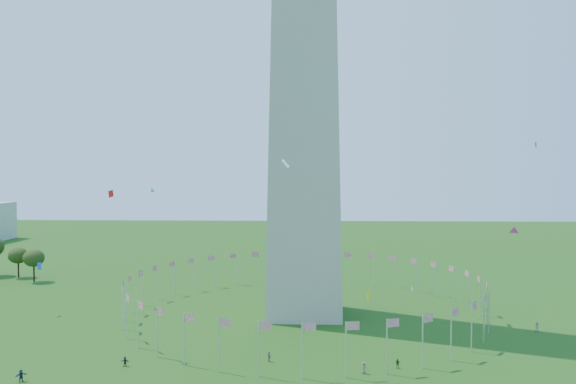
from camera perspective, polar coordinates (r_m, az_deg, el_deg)
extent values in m
cylinder|color=silver|center=(136.52, 18.95, -10.01)|extent=(0.24, 0.24, 9.00)
cylinder|color=silver|center=(142.88, 17.89, -9.46)|extent=(0.24, 0.24, 9.00)
cylinder|color=silver|center=(148.79, 16.50, -8.99)|extent=(0.24, 0.24, 9.00)
cylinder|color=silver|center=(154.14, 14.83, -8.59)|extent=(0.24, 0.24, 9.00)
cylinder|color=silver|center=(158.82, 12.95, -8.26)|extent=(0.24, 0.24, 9.00)
cylinder|color=silver|center=(162.77, 10.90, -8.00)|extent=(0.24, 0.24, 9.00)
cylinder|color=silver|center=(165.91, 8.71, -7.80)|extent=(0.24, 0.24, 9.00)
cylinder|color=silver|center=(168.19, 6.44, -7.65)|extent=(0.24, 0.24, 9.00)
cylinder|color=silver|center=(169.59, 4.10, -7.56)|extent=(0.24, 0.24, 9.00)
cylinder|color=silver|center=(170.09, 1.74, -7.53)|extent=(0.24, 0.24, 9.00)
cylinder|color=silver|center=(169.67, -0.63, -7.55)|extent=(0.24, 0.24, 9.00)
cylinder|color=silver|center=(168.34, -2.97, -7.63)|extent=(0.24, 0.24, 9.00)
cylinder|color=silver|center=(166.12, -5.25, -7.77)|extent=(0.24, 0.24, 9.00)
cylinder|color=silver|center=(163.05, -7.44, -7.96)|extent=(0.24, 0.24, 9.00)
cylinder|color=silver|center=(159.17, -9.51, -8.22)|extent=(0.24, 0.24, 9.00)
cylinder|color=silver|center=(154.54, -11.41, -8.54)|extent=(0.24, 0.24, 9.00)
cylinder|color=silver|center=(149.25, -13.09, -8.93)|extent=(0.24, 0.24, 9.00)
cylinder|color=silver|center=(143.38, -14.51, -9.39)|extent=(0.24, 0.24, 9.00)
cylinder|color=silver|center=(137.05, -15.60, -9.93)|extent=(0.24, 0.24, 9.00)
cylinder|color=silver|center=(130.41, -16.28, -10.55)|extent=(0.24, 0.24, 9.00)
cylinder|color=silver|center=(123.63, -16.47, -11.25)|extent=(0.24, 0.24, 9.00)
cylinder|color=silver|center=(116.89, -16.08, -12.02)|extent=(0.24, 0.24, 9.00)
cylinder|color=silver|center=(110.44, -15.00, -12.84)|extent=(0.24, 0.24, 9.00)
cylinder|color=silver|center=(104.54, -13.16, -13.68)|extent=(0.24, 0.24, 9.00)
cylinder|color=silver|center=(99.49, -10.50, -14.48)|extent=(0.24, 0.24, 9.00)
cylinder|color=silver|center=(95.57, -7.06, -15.15)|extent=(0.24, 0.24, 9.00)
cylinder|color=silver|center=(93.06, -2.99, -15.62)|extent=(0.24, 0.24, 9.00)
cylinder|color=silver|center=(92.15, 1.45, -15.79)|extent=(0.24, 0.24, 9.00)
cylinder|color=silver|center=(92.92, 5.90, -15.65)|extent=(0.24, 0.24, 9.00)
cylinder|color=silver|center=(95.31, 10.02, -15.22)|extent=(0.24, 0.24, 9.00)
cylinder|color=silver|center=(99.12, 13.51, -14.56)|extent=(0.24, 0.24, 9.00)
cylinder|color=silver|center=(104.10, 16.24, -13.78)|extent=(0.24, 0.24, 9.00)
cylinder|color=silver|center=(109.94, 18.15, -12.94)|extent=(0.24, 0.24, 9.00)
cylinder|color=silver|center=(116.36, 19.29, -12.12)|extent=(0.24, 0.24, 9.00)
cylinder|color=silver|center=(123.08, 19.74, -11.34)|extent=(0.24, 0.24, 9.00)
cylinder|color=silver|center=(129.87, 19.59, -10.64)|extent=(0.24, 0.24, 9.00)
imported|color=#746A5D|center=(100.78, -1.93, -16.37)|extent=(1.09, 1.23, 1.78)
imported|color=slate|center=(96.14, 7.69, -17.29)|extent=(0.99, 0.74, 1.87)
imported|color=#272727|center=(102.39, -16.24, -16.21)|extent=(1.53, 0.77, 1.59)
imported|color=#1D2344|center=(101.10, -25.49, -16.48)|extent=(1.77, 1.75, 1.88)
imported|color=#183C20|center=(99.41, 11.06, -16.72)|extent=(1.03, 0.73, 1.62)
imported|color=gray|center=(128.86, 23.96, -12.39)|extent=(1.07, 1.20, 2.03)
plane|color=#CC2699|center=(120.46, 21.97, -3.68)|extent=(1.86, 1.36, 1.97)
plane|color=red|center=(106.46, -17.55, -0.17)|extent=(0.36, 1.60, 1.57)
plane|color=green|center=(136.42, -13.61, 0.15)|extent=(0.84, 1.46, 1.38)
plane|color=#CC2699|center=(123.33, -0.87, -3.20)|extent=(0.89, 0.82, 1.15)
plane|color=white|center=(93.48, -0.25, 2.92)|extent=(1.58, 1.57, 1.65)
plane|color=blue|center=(128.86, 23.87, 4.42)|extent=(0.85, 0.97, 1.29)
plane|color=green|center=(76.79, 19.14, -10.76)|extent=(0.37, 1.44, 1.46)
plane|color=white|center=(116.02, 12.49, -9.56)|extent=(0.45, 1.36, 1.40)
plane|color=yellow|center=(116.02, 8.13, -10.45)|extent=(2.15, 0.40, 2.19)
plane|color=blue|center=(142.57, -23.95, -6.90)|extent=(0.76, 1.67, 1.82)
ellipsoid|color=#354C19|center=(194.30, -25.71, -6.50)|extent=(5.91, 5.91, 9.23)
ellipsoid|color=#354C19|center=(184.77, -24.41, -6.85)|extent=(6.13, 6.13, 9.58)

